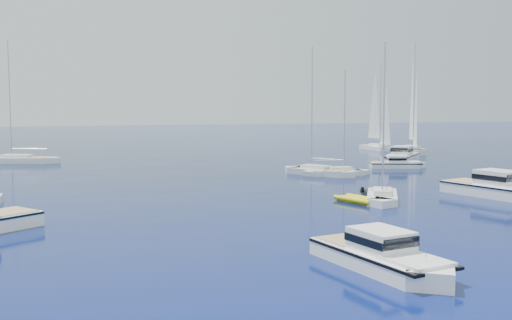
{
  "coord_description": "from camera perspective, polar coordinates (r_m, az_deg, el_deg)",
  "views": [
    {
      "loc": [
        -19.2,
        -37.86,
        7.79
      ],
      "look_at": [
        0.02,
        19.94,
        2.2
      ],
      "focal_mm": 41.7,
      "sensor_mm": 36.0,
      "label": 1
    }
  ],
  "objects": [
    {
      "name": "sailboat_sails_far",
      "position": [
        101.42,
        14.71,
        0.66
      ],
      "size": [
        8.44,
        12.95,
        18.75
      ],
      "primitive_type": null,
      "rotation": [
        0.0,
        0.0,
        2.7
      ],
      "color": "silver",
      "rests_on": "ground"
    },
    {
      "name": "sailboat_sails_r",
      "position": [
        107.25,
        11.49,
        0.97
      ],
      "size": [
        2.87,
        10.69,
        15.67
      ],
      "primitive_type": null,
      "rotation": [
        0.0,
        0.0,
        3.15
      ],
      "color": "white",
      "rests_on": "ground"
    },
    {
      "name": "tender_yellow",
      "position": [
        48.7,
        9.77,
        -4.04
      ],
      "size": [
        3.33,
        4.52,
        0.95
      ],
      "primitive_type": null,
      "rotation": [
        0.0,
        0.0,
        0.32
      ],
      "color": "yellow",
      "rests_on": "ground"
    },
    {
      "name": "motor_cruiser_distant",
      "position": [
        85.32,
        13.77,
        -0.15
      ],
      "size": [
        9.7,
        9.79,
        2.77
      ],
      "primitive_type": null,
      "rotation": [
        0.0,
        0.0,
        2.36
      ],
      "color": "white",
      "rests_on": "ground"
    },
    {
      "name": "sailboat_mid_r",
      "position": [
        67.46,
        6.03,
        -1.42
      ],
      "size": [
        7.38,
        10.09,
        14.91
      ],
      "primitive_type": null,
      "rotation": [
        0.0,
        0.0,
        0.53
      ],
      "color": "silver",
      "rests_on": "ground"
    },
    {
      "name": "tender_grey_near",
      "position": [
        53.19,
        11.6,
        -3.29
      ],
      "size": [
        3.03,
        1.82,
        0.95
      ],
      "primitive_type": null,
      "rotation": [
        0.0,
        0.0,
        4.67
      ],
      "color": "black",
      "rests_on": "ground"
    },
    {
      "name": "ground",
      "position": [
        43.16,
        8.39,
        -5.21
      ],
      "size": [
        400.0,
        400.0,
        0.0
      ],
      "primitive_type": "plane",
      "color": "navy",
      "rests_on": "ground"
    },
    {
      "name": "sailboat_far_l",
      "position": [
        86.94,
        -21.66,
        -0.27
      ],
      "size": [
        11.96,
        7.17,
        17.16
      ],
      "primitive_type": null,
      "rotation": [
        0.0,
        0.0,
        1.19
      ],
      "color": "white",
      "rests_on": "ground"
    },
    {
      "name": "sailboat_fore",
      "position": [
        50.16,
        12.0,
        -3.81
      ],
      "size": [
        6.6,
        9.02,
        13.33
      ],
      "primitive_type": null,
      "rotation": [
        0.0,
        0.0,
        2.61
      ],
      "color": "white",
      "rests_on": "ground"
    },
    {
      "name": "motor_cruiser_far_r",
      "position": [
        76.48,
        13.4,
        -0.75
      ],
      "size": [
        7.78,
        4.62,
        1.95
      ],
      "primitive_type": null,
      "rotation": [
        0.0,
        0.0,
        4.37
      ],
      "color": "white",
      "rests_on": "ground"
    },
    {
      "name": "sailboat_centre",
      "position": [
        67.22,
        7.75,
        -1.46
      ],
      "size": [
        8.45,
        3.13,
        12.13
      ],
      "primitive_type": null,
      "rotation": [
        0.0,
        0.0,
        4.59
      ],
      "color": "silver",
      "rests_on": "ground"
    },
    {
      "name": "motor_cruiser_near",
      "position": [
        29.39,
        12.08,
        -10.24
      ],
      "size": [
        4.39,
        9.7,
        2.45
      ],
      "primitive_type": null,
      "rotation": [
        0.0,
        0.0,
        3.31
      ],
      "color": "white",
      "rests_on": "ground"
    },
    {
      "name": "motor_cruiser_right",
      "position": [
        54.8,
        22.34,
        -3.32
      ],
      "size": [
        6.01,
        11.66,
        2.93
      ],
      "primitive_type": null,
      "rotation": [
        0.0,
        0.0,
        3.39
      ],
      "color": "white",
      "rests_on": "ground"
    }
  ]
}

